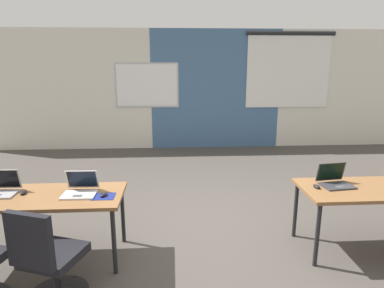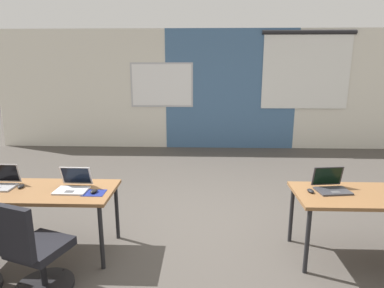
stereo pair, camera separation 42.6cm
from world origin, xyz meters
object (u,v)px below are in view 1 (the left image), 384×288
Objects in this scene: chair_near_left_inner at (49,264)px; desk_near_right at (375,193)px; laptop_near_right_inner at (335,181)px; mouse_near_right_inner at (317,186)px; desk_near_left at (44,201)px; mouse_near_left_inner at (104,195)px; mouse_near_left_end at (23,192)px; laptop_near_left_end at (1,189)px; laptop_near_left_inner at (80,189)px.

desk_near_right is at bearing -148.58° from chair_near_left_inner.
laptop_near_right_inner is 3.33× the size of mouse_near_right_inner.
desk_near_right is (3.50, 0.00, 0.00)m from desk_near_left.
desk_near_left is 1.74× the size of chair_near_left_inner.
desk_near_left is at bearing -49.41° from chair_near_left_inner.
mouse_near_left_inner is 0.80m from chair_near_left_inner.
desk_near_right is at bearing -0.70° from mouse_near_left_end.
laptop_near_right_inner reaches higher than mouse_near_right_inner.
mouse_near_right_inner is 1.08× the size of mouse_near_left_end.
mouse_near_right_inner is (-0.64, 0.02, 0.08)m from desk_near_right.
laptop_near_left_end is at bearing 170.17° from desk_near_left.
laptop_near_left_inner is 2.99× the size of mouse_near_left_inner.
mouse_near_right_inner reaches higher than desk_near_left.
laptop_near_left_end is 0.24m from mouse_near_left_end.
mouse_near_left_end is at bearing 171.89° from mouse_near_left_inner.
mouse_near_left_inner is at bearing -18.46° from laptop_near_left_inner.
laptop_near_right_inner reaches higher than mouse_near_left_end.
laptop_near_left_inner is at bearing 174.08° from laptop_near_right_inner.
laptop_near_right_inner is 2.96m from chair_near_left_inner.
desk_near_left is 15.83× the size of mouse_near_left_end.
laptop_near_left_end reaches higher than desk_near_left.
mouse_near_left_inner is (-2.88, -0.07, 0.08)m from desk_near_right.
mouse_near_left_end is (-0.58, 0.03, -0.03)m from laptop_near_left_inner.
laptop_near_left_inner is at bearing -179.85° from mouse_near_right_inner.
desk_near_left is 3.50m from desk_near_right.
laptop_near_right_inner is at bearing 17.47° from mouse_near_right_inner.
mouse_near_right_inner is at bearing 2.49° from mouse_near_left_inner.
laptop_near_left_inner is 0.27m from mouse_near_left_inner.
mouse_near_left_inner is (-2.47, -0.17, -0.03)m from laptop_near_right_inner.
laptop_near_left_end is at bearing 179.07° from mouse_near_right_inner.
desk_near_right is at bearing -2.15° from mouse_near_right_inner.
mouse_near_left_inner is (0.62, -0.07, 0.08)m from desk_near_left.
laptop_near_right_inner is at bearing 1.26° from laptop_near_left_end.
mouse_near_left_inner reaches higher than desk_near_left.
desk_near_right is 2.88m from mouse_near_left_inner.
desk_near_left is at bearing 174.20° from laptop_near_right_inner.
laptop_near_left_inner is 0.81m from chair_near_left_inner.
laptop_near_left_inner is at bearing 160.21° from mouse_near_left_inner.
laptop_near_left_end is at bearing 172.72° from laptop_near_right_inner.
chair_near_left_inner is 1.12m from laptop_near_left_end.
mouse_near_left_inner reaches higher than desk_near_right.
laptop_near_right_inner reaches higher than desk_near_right.
desk_near_left is 3.10m from laptop_near_right_inner.
mouse_near_right_inner and mouse_near_left_end have the same top height.
laptop_near_right_inner is at bearing 3.01° from laptop_near_left_inner.
chair_near_left_inner is at bearing -164.63° from mouse_near_right_inner.
laptop_near_left_inner is (0.37, 0.02, 0.11)m from desk_near_left.
laptop_near_left_end is 3.31× the size of mouse_near_left_end.
laptop_near_left_end reaches higher than mouse_near_right_inner.
laptop_near_left_end is (-3.31, 0.05, 0.03)m from mouse_near_right_inner.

